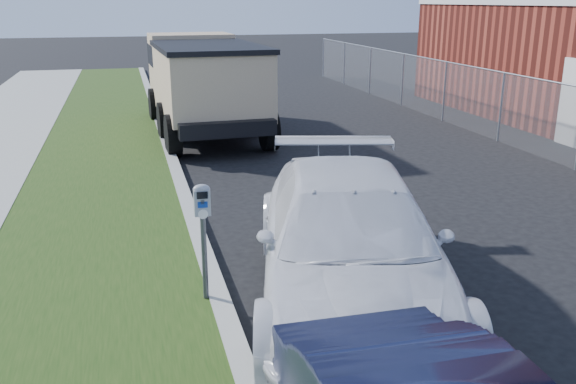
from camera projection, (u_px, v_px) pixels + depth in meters
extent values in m
plane|color=black|center=(406.00, 275.00, 8.33)|extent=(120.00, 120.00, 0.00)
cube|color=gray|center=(197.00, 236.00, 9.51)|extent=(0.25, 50.00, 0.15)
cube|color=#1A370F|center=(90.00, 247.00, 9.12)|extent=(3.00, 50.00, 0.13)
plane|color=slate|center=(501.00, 107.00, 15.99)|extent=(0.00, 30.00, 30.00)
cylinder|color=gray|center=(505.00, 73.00, 15.72)|extent=(0.04, 30.00, 0.04)
cylinder|color=gray|center=(501.00, 107.00, 15.99)|extent=(0.06, 0.06, 1.80)
cylinder|color=gray|center=(445.00, 92.00, 18.75)|extent=(0.06, 0.06, 1.80)
cylinder|color=gray|center=(403.00, 80.00, 21.51)|extent=(0.06, 0.06, 1.80)
cylinder|color=gray|center=(370.00, 71.00, 24.28)|extent=(0.06, 0.06, 1.80)
cylinder|color=gray|center=(344.00, 64.00, 27.04)|extent=(0.06, 0.06, 1.80)
cylinder|color=gray|center=(323.00, 58.00, 29.81)|extent=(0.06, 0.06, 1.80)
cube|color=silver|center=(538.00, 0.00, 16.46)|extent=(0.06, 14.00, 0.30)
cube|color=silver|center=(575.00, 103.00, 15.36)|extent=(0.08, 1.10, 2.20)
cylinder|color=#3F4247|center=(205.00, 258.00, 7.25)|extent=(0.07, 0.07, 1.04)
cube|color=gray|center=(202.00, 202.00, 7.04)|extent=(0.19, 0.13, 0.31)
ellipsoid|color=gray|center=(201.00, 189.00, 7.00)|extent=(0.20, 0.13, 0.12)
cube|color=black|center=(202.00, 195.00, 6.95)|extent=(0.13, 0.01, 0.08)
cube|color=navy|center=(203.00, 205.00, 6.99)|extent=(0.12, 0.01, 0.07)
cylinder|color=silver|center=(203.00, 214.00, 7.02)|extent=(0.12, 0.01, 0.11)
cube|color=#3F4247|center=(203.00, 202.00, 6.98)|extent=(0.04, 0.01, 0.05)
imported|color=silver|center=(347.00, 240.00, 7.46)|extent=(3.49, 5.82, 1.58)
cube|color=black|center=(205.00, 108.00, 16.88)|extent=(2.49, 6.66, 0.36)
cube|color=tan|center=(191.00, 68.00, 18.78)|extent=(2.48, 1.94, 2.06)
cube|color=black|center=(191.00, 54.00, 18.66)|extent=(2.51, 1.96, 0.62)
cube|color=tan|center=(209.00, 80.00, 15.87)|extent=(2.62, 4.40, 1.65)
cube|color=black|center=(208.00, 47.00, 15.62)|extent=(2.73, 4.51, 0.12)
cube|color=black|center=(188.00, 93.00, 19.95)|extent=(2.47, 0.24, 0.31)
cylinder|color=black|center=(155.00, 105.00, 18.68)|extent=(0.37, 1.04, 1.03)
cylinder|color=black|center=(231.00, 102.00, 19.34)|extent=(0.37, 1.04, 1.03)
cylinder|color=black|center=(165.00, 122.00, 16.15)|extent=(0.37, 1.04, 1.03)
cylinder|color=black|center=(251.00, 117.00, 16.81)|extent=(0.37, 1.04, 1.03)
cylinder|color=black|center=(173.00, 136.00, 14.46)|extent=(0.37, 1.04, 1.03)
cylinder|color=black|center=(269.00, 130.00, 15.12)|extent=(0.37, 1.04, 1.03)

